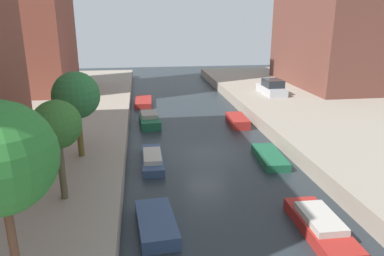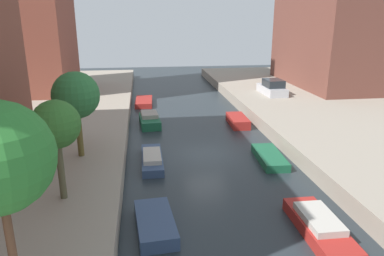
{
  "view_description": "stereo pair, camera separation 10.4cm",
  "coord_description": "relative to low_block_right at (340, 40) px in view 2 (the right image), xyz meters",
  "views": [
    {
      "loc": [
        -3.95,
        -21.37,
        8.48
      ],
      "look_at": [
        -0.47,
        2.93,
        0.89
      ],
      "focal_mm": 34.06,
      "sensor_mm": 36.0,
      "label": 1
    },
    {
      "loc": [
        -3.84,
        -21.38,
        8.48
      ],
      "look_at": [
        -0.47,
        2.93,
        0.89
      ],
      "focal_mm": 34.06,
      "sensor_mm": 36.0,
      "label": 2
    }
  ],
  "objects": [
    {
      "name": "street_tree_2",
      "position": [
        -25.36,
        -18.92,
        -1.54
      ],
      "size": [
        2.53,
        2.53,
        4.7
      ],
      "color": "brown",
      "rests_on": "quay_left"
    },
    {
      "name": "moored_boat_left_3",
      "position": [
        -21.36,
        -10.19,
        -5.52
      ],
      "size": [
        1.73,
        3.55,
        0.99
      ],
      "color": "#195638",
      "rests_on": "ground_plane"
    },
    {
      "name": "ground_plane",
      "position": [
        -18.0,
        -17.19,
        -5.95
      ],
      "size": [
        84.0,
        84.0,
        0.0
      ],
      "primitive_type": "plane",
      "color": "#232B30"
    },
    {
      "name": "moored_boat_right_2",
      "position": [
        -14.32,
        -18.8,
        -5.71
      ],
      "size": [
        1.63,
        3.82,
        0.47
      ],
      "color": "#195638",
      "rests_on": "ground_plane"
    },
    {
      "name": "moored_boat_right_3",
      "position": [
        -14.29,
        -11.07,
        -5.6
      ],
      "size": [
        1.44,
        3.29,
        0.7
      ],
      "color": "maroon",
      "rests_on": "ground_plane"
    },
    {
      "name": "parked_car",
      "position": [
        -9.04,
        -4.36,
        -4.32
      ],
      "size": [
        1.9,
        4.13,
        1.5
      ],
      "color": "#B7B7BC",
      "rests_on": "quay_right"
    },
    {
      "name": "low_block_right",
      "position": [
        0.0,
        0.0,
        0.0
      ],
      "size": [
        10.0,
        15.24,
        9.89
      ],
      "primitive_type": "cube",
      "color": "brown",
      "rests_on": "quay_right"
    },
    {
      "name": "moored_boat_left_2",
      "position": [
        -21.43,
        -18.26,
        -5.63
      ],
      "size": [
        1.21,
        4.33,
        0.73
      ],
      "color": "#33476B",
      "rests_on": "ground_plane"
    },
    {
      "name": "moored_boat_right_1",
      "position": [
        -14.98,
        -26.56,
        -5.6
      ],
      "size": [
        1.53,
        4.38,
        0.81
      ],
      "color": "maroon",
      "rests_on": "ground_plane"
    },
    {
      "name": "street_tree_1",
      "position": [
        -25.36,
        -23.9,
        -1.71
      ],
      "size": [
        2.0,
        2.0,
        4.29
      ],
      "color": "#4C4932",
      "rests_on": "quay_left"
    },
    {
      "name": "moored_boat_left_4",
      "position": [
        -21.73,
        -2.77,
        -5.7
      ],
      "size": [
        1.78,
        4.13,
        0.5
      ],
      "color": "maroon",
      "rests_on": "ground_plane"
    },
    {
      "name": "moored_boat_left_1",
      "position": [
        -21.54,
        -25.34,
        -5.66
      ],
      "size": [
        1.75,
        3.42,
        0.58
      ],
      "color": "#33476B",
      "rests_on": "ground_plane"
    }
  ]
}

